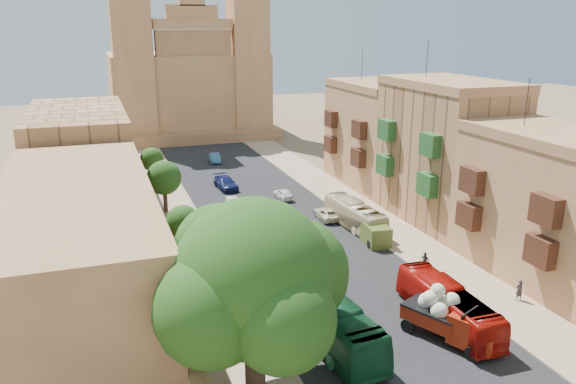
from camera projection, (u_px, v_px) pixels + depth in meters
road_surface at (275, 219)px, 56.28m from camera, size 14.00×140.00×0.01m
sidewalk_east at (360, 210)px, 59.28m from camera, size 5.00×140.00×0.01m
sidewalk_west at (180, 230)px, 53.28m from camera, size 5.00×140.00×0.01m
kerb_east at (339, 212)px, 58.47m from camera, size 0.25×140.00×0.12m
kerb_west at (206, 227)px, 54.05m from camera, size 0.25×140.00×0.12m
townhouse_b at (551, 205)px, 42.51m from camera, size 9.00×14.00×14.90m
townhouse_c at (445, 151)px, 54.82m from camera, size 9.00×14.00×17.40m
townhouse_d at (377, 133)px, 67.70m from camera, size 9.00×14.00×15.90m
west_wall at (160, 267)px, 43.02m from camera, size 1.00×40.00×1.80m
west_building_low at (79, 245)px, 38.54m from camera, size 10.00×28.00×8.40m
west_building_mid at (80, 155)px, 61.83m from camera, size 10.00×22.00×10.00m
church at (188, 80)px, 97.55m from camera, size 28.00×22.50×36.30m
ficus_tree at (255, 283)px, 27.98m from camera, size 10.74×9.88×10.74m
street_tree_a at (213, 282)px, 36.02m from camera, size 2.79×2.79×4.28m
street_tree_b at (183, 222)px, 46.86m from camera, size 2.84×2.84×4.37m
street_tree_c at (164, 178)px, 57.50m from camera, size 3.56×3.56×5.47m
street_tree_d at (152, 160)px, 68.57m from camera, size 2.86×2.86×4.40m
red_truck at (449, 318)px, 34.33m from camera, size 4.42×6.25×3.47m
olive_pickup at (373, 232)px, 50.36m from camera, size 2.40×4.59×1.82m
bus_green_north at (325, 318)px, 34.33m from camera, size 3.59×11.19×3.06m
bus_red_east at (448, 305)px, 36.24m from camera, size 2.49×9.64×2.67m
bus_cream_east at (354, 215)px, 53.70m from camera, size 2.64×9.23×2.54m
car_blue_a at (333, 303)px, 38.14m from camera, size 2.31×3.73×1.18m
car_white_a at (232, 204)px, 59.38m from camera, size 1.89×3.72×1.17m
car_cream at (327, 214)px, 56.28m from camera, size 2.02×4.12×1.13m
car_dkblue at (226, 183)px, 66.59m from camera, size 2.32×5.06×1.43m
car_white_b at (283, 194)px, 62.76m from camera, size 1.53×3.50×1.17m
car_blue_b at (215, 158)px, 79.55m from camera, size 1.65×3.97×1.28m
pedestrian_a at (519, 290)px, 39.57m from camera, size 0.57×0.38×1.55m
pedestrian_c at (425, 261)px, 44.47m from camera, size 0.63×0.95×1.51m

